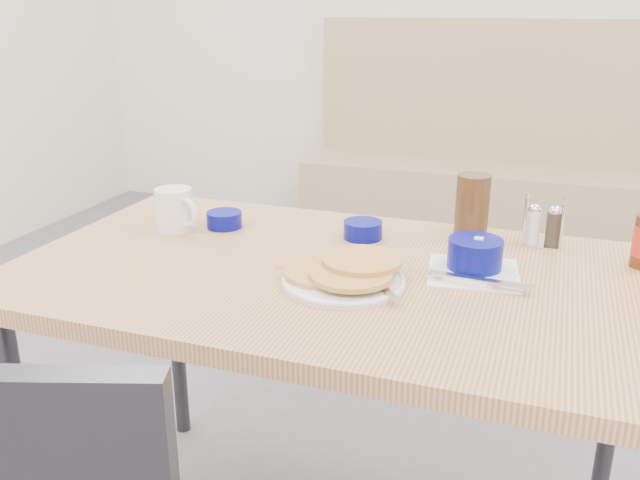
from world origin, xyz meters
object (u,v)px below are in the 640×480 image
(pancake_plate, at_px, (345,275))
(amber_tumbler, at_px, (472,206))
(creamer_bowl, at_px, (224,220))
(butter_bowl, at_px, (363,230))
(condiment_caddy, at_px, (543,229))
(dining_table, at_px, (336,296))
(booth_bench, at_px, (475,180))
(grits_setting, at_px, (475,259))
(coffee_mug, at_px, (175,209))

(pancake_plate, xyz_separation_m, amber_tumbler, (0.20, 0.39, 0.06))
(creamer_bowl, relative_size, butter_bowl, 0.95)
(condiment_caddy, bearing_deg, butter_bowl, -170.12)
(dining_table, bearing_deg, booth_bench, 90.00)
(dining_table, distance_m, pancake_plate, 0.11)
(booth_bench, xyz_separation_m, pancake_plate, (0.04, -2.60, 0.43))
(dining_table, xyz_separation_m, creamer_bowl, (-0.36, 0.18, 0.08))
(dining_table, height_order, amber_tumbler, amber_tumbler)
(booth_bench, xyz_separation_m, amber_tumbler, (0.24, -2.21, 0.49))
(butter_bowl, bearing_deg, dining_table, -88.95)
(booth_bench, relative_size, dining_table, 1.36)
(booth_bench, xyz_separation_m, grits_setting, (0.28, -2.46, 0.44))
(dining_table, relative_size, grits_setting, 6.06)
(booth_bench, distance_m, dining_table, 2.56)
(pancake_plate, distance_m, condiment_caddy, 0.53)
(pancake_plate, distance_m, grits_setting, 0.28)
(amber_tumbler, bearing_deg, condiment_caddy, -6.12)
(amber_tumbler, bearing_deg, pancake_plate, -117.19)
(booth_bench, xyz_separation_m, creamer_bowl, (-0.36, -2.35, 0.43))
(coffee_mug, distance_m, butter_bowl, 0.47)
(butter_bowl, bearing_deg, pancake_plate, -81.34)
(dining_table, height_order, condiment_caddy, condiment_caddy)
(booth_bench, height_order, dining_table, booth_bench)
(creamer_bowl, distance_m, butter_bowl, 0.36)
(booth_bench, distance_m, amber_tumbler, 2.27)
(coffee_mug, distance_m, creamer_bowl, 0.13)
(booth_bench, height_order, grits_setting, booth_bench)
(condiment_caddy, bearing_deg, dining_table, -145.51)
(butter_bowl, bearing_deg, amber_tumbler, 24.06)
(coffee_mug, height_order, amber_tumbler, amber_tumbler)
(booth_bench, height_order, coffee_mug, booth_bench)
(pancake_plate, distance_m, coffee_mug, 0.54)
(booth_bench, bearing_deg, dining_table, -90.00)
(pancake_plate, bearing_deg, amber_tumbler, 62.81)
(creamer_bowl, bearing_deg, booth_bench, 81.28)
(booth_bench, height_order, condiment_caddy, booth_bench)
(booth_bench, xyz_separation_m, coffee_mug, (-0.47, -2.41, 0.46))
(booth_bench, distance_m, creamer_bowl, 2.42)
(dining_table, xyz_separation_m, coffee_mug, (-0.47, 0.12, 0.12))
(grits_setting, xyz_separation_m, condiment_caddy, (0.13, 0.23, 0.01))
(dining_table, distance_m, condiment_caddy, 0.52)
(pancake_plate, xyz_separation_m, grits_setting, (0.24, 0.14, 0.02))
(grits_setting, bearing_deg, creamer_bowl, 170.61)
(grits_setting, bearing_deg, dining_table, -165.26)
(dining_table, relative_size, amber_tumbler, 9.16)
(pancake_plate, xyz_separation_m, condiment_caddy, (0.37, 0.37, 0.02))
(grits_setting, xyz_separation_m, butter_bowl, (-0.29, 0.14, -0.01))
(grits_setting, bearing_deg, amber_tumbler, 99.37)
(coffee_mug, bearing_deg, creamer_bowl, 28.03)
(creamer_bowl, bearing_deg, dining_table, -26.55)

